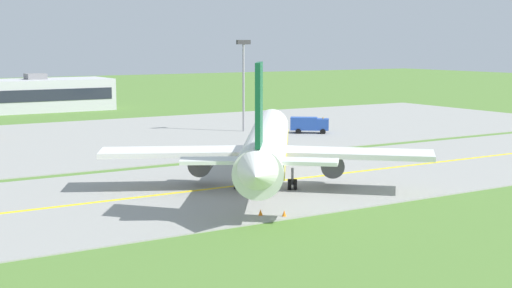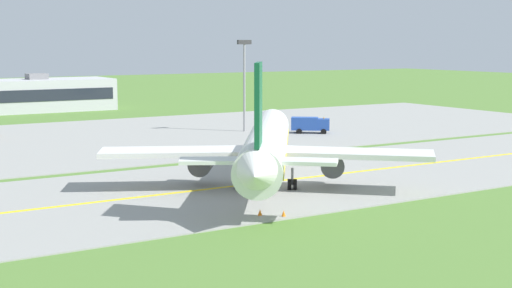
% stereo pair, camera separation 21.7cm
% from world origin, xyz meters
% --- Properties ---
extents(ground_plane, '(500.00, 500.00, 0.00)m').
position_xyz_m(ground_plane, '(0.00, 0.00, 0.00)').
color(ground_plane, '#517A33').
extents(taxiway_strip, '(240.00, 28.00, 0.10)m').
position_xyz_m(taxiway_strip, '(0.00, 0.00, 0.05)').
color(taxiway_strip, gray).
rests_on(taxiway_strip, ground).
extents(apron_pad, '(140.00, 52.00, 0.10)m').
position_xyz_m(apron_pad, '(10.00, 42.00, 0.05)').
color(apron_pad, gray).
rests_on(apron_pad, ground).
extents(taxiway_centreline, '(220.00, 0.60, 0.01)m').
position_xyz_m(taxiway_centreline, '(0.00, 0.00, 0.11)').
color(taxiway_centreline, yellow).
rests_on(taxiway_centreline, taxiway_strip).
extents(airplane_lead, '(28.94, 34.58, 12.70)m').
position_xyz_m(airplane_lead, '(-2.67, -1.57, 4.13)').
color(airplane_lead, white).
rests_on(airplane_lead, ground).
extents(service_truck_catering, '(6.02, 5.25, 2.60)m').
position_xyz_m(service_truck_catering, '(25.99, 31.13, 1.53)').
color(service_truck_catering, '#264CA5').
rests_on(service_truck_catering, ground).
extents(apron_light_mast, '(2.40, 0.50, 14.70)m').
position_xyz_m(apron_light_mast, '(18.44, 38.72, 9.33)').
color(apron_light_mast, gray).
rests_on(apron_light_mast, ground).
extents(traffic_cone_near_edge, '(0.44, 0.44, 0.60)m').
position_xyz_m(traffic_cone_near_edge, '(-8.23, -13.16, 0.30)').
color(traffic_cone_near_edge, orange).
rests_on(traffic_cone_near_edge, ground).
extents(traffic_cone_mid_edge, '(0.44, 0.44, 0.60)m').
position_xyz_m(traffic_cone_mid_edge, '(-9.72, -11.87, 0.30)').
color(traffic_cone_mid_edge, orange).
rests_on(traffic_cone_mid_edge, ground).
extents(traffic_cone_far_edge, '(0.44, 0.44, 0.60)m').
position_xyz_m(traffic_cone_far_edge, '(16.19, 12.74, 0.30)').
color(traffic_cone_far_edge, orange).
rests_on(traffic_cone_far_edge, ground).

